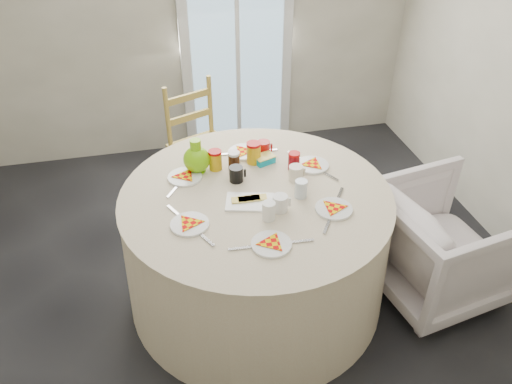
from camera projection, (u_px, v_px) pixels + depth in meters
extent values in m
plane|color=black|center=(237.00, 289.00, 3.35)|extent=(4.00, 4.00, 0.00)
cube|color=#BCB5A3|center=(188.00, 9.00, 4.18)|extent=(4.00, 0.02, 2.60)
cube|color=silver|center=(236.00, 37.00, 4.36)|extent=(1.00, 0.08, 2.10)
cylinder|color=beige|center=(256.00, 247.00, 3.14)|extent=(1.64, 1.64, 0.83)
imported|color=silver|center=(443.00, 241.00, 3.16)|extent=(0.87, 0.91, 0.82)
cube|color=#0597B2|center=(264.00, 163.00, 3.18)|extent=(0.15, 0.13, 0.05)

